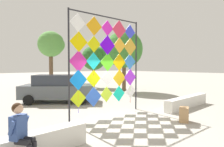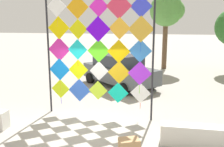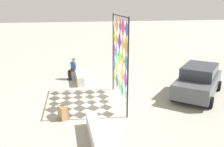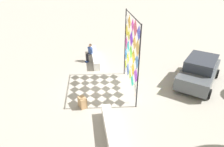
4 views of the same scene
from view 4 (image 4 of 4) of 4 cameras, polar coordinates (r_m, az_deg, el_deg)
ground at (r=12.40m, az=-1.40°, el=-4.19°), size 120.00×120.00×0.00m
plaza_ledge_left at (r=16.15m, az=-4.93°, el=4.79°), size 3.95×0.44×0.59m
plaza_ledge_right at (r=8.73m, az=0.02°, el=-17.98°), size 3.95×0.44×0.59m
kite_display_rack at (r=11.32m, az=5.48°, el=6.83°), size 3.91×0.25×4.45m
seated_vendor at (r=15.82m, az=-6.47°, el=6.33°), size 0.64×0.70×1.44m
parked_car at (r=13.75m, az=23.74°, el=0.74°), size 4.48×4.30×1.69m
cardboard_box_large at (r=10.76m, az=-8.47°, el=-8.17°), size 0.59×0.50×0.59m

